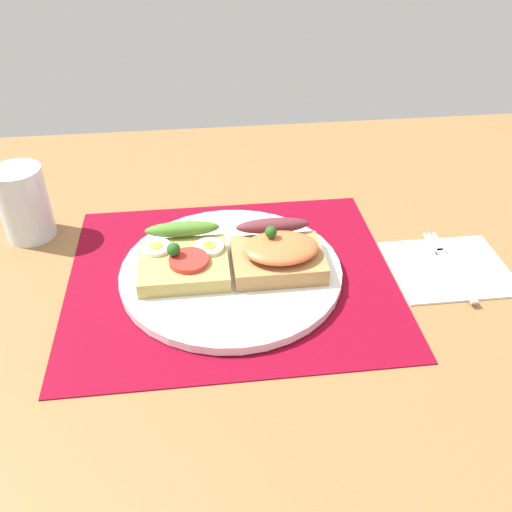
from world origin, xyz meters
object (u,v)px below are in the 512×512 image
object	(u,v)px
sandwich_salmon	(278,252)
fork	(448,263)
napkin	(449,267)
plate	(231,271)
drinking_glass	(24,203)
sandwich_egg_tomato	(184,258)

from	to	relation	value
sandwich_salmon	fork	distance (cm)	21.17
napkin	fork	xyz separation A→B (cm)	(-0.10, 0.24, 0.46)
plate	drinking_glass	distance (cm)	28.76
plate	sandwich_egg_tomato	size ratio (longest dim) A/B	2.49
fork	drinking_glass	size ratio (longest dim) A/B	1.44
plate	drinking_glass	bearing A→B (deg)	154.55
sandwich_egg_tomato	fork	distance (cm)	32.21
sandwich_egg_tomato	fork	bearing A→B (deg)	-3.72
fork	drinking_glass	distance (cm)	54.17
sandwich_egg_tomato	drinking_glass	world-z (taller)	drinking_glass
napkin	drinking_glass	xyz separation A→B (cm)	(-52.39, 13.81, 4.56)
sandwich_salmon	napkin	bearing A→B (deg)	-3.76
plate	drinking_glass	xyz separation A→B (cm)	(-25.71, 12.24, 4.02)
sandwich_egg_tomato	drinking_glass	size ratio (longest dim) A/B	1.09
plate	fork	distance (cm)	26.61
drinking_glass	plate	bearing A→B (deg)	-25.45
sandwich_salmon	napkin	distance (cm)	21.34
sandwich_egg_tomato	fork	size ratio (longest dim) A/B	0.76
napkin	fork	world-z (taller)	fork
sandwich_egg_tomato	sandwich_salmon	distance (cm)	11.16
plate	fork	bearing A→B (deg)	-2.88
napkin	drinking_glass	world-z (taller)	drinking_glass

